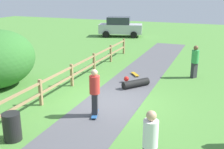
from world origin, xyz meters
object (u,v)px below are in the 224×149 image
(bystander_green, at_px, (195,60))
(skateboard_loose, at_px, (135,74))
(skater_riding, at_px, (95,90))
(bystander_white, at_px, (150,141))
(skater_fallen, at_px, (135,83))
(trash_bin, at_px, (12,127))
(parked_car_silver, at_px, (120,27))

(bystander_green, bearing_deg, skateboard_loose, -165.14)
(skater_riding, distance_m, bystander_green, 6.92)
(skateboard_loose, distance_m, bystander_white, 8.71)
(skater_fallen, xyz_separation_m, bystander_white, (2.32, -6.40, 0.80))
(skateboard_loose, bearing_deg, trash_bin, -101.20)
(trash_bin, distance_m, bystander_green, 9.93)
(skateboard_loose, height_order, bystander_green, bystander_green)
(trash_bin, distance_m, skater_riding, 3.08)
(skater_riding, bearing_deg, skateboard_loose, 91.13)
(skater_fallen, height_order, bystander_white, bystander_white)
(bystander_white, xyz_separation_m, bystander_green, (0.17, 8.98, -0.04))
(parked_car_silver, bearing_deg, skateboard_loose, -66.62)
(skater_riding, bearing_deg, trash_bin, -123.89)
(bystander_white, bearing_deg, parked_car_silver, 111.75)
(parked_car_silver, bearing_deg, trash_bin, -79.66)
(trash_bin, xyz_separation_m, skater_fallen, (2.11, 6.21, -0.25))
(bystander_white, distance_m, bystander_green, 8.98)
(skater_fallen, relative_size, skateboard_loose, 1.80)
(bystander_white, bearing_deg, skateboard_loose, 109.26)
(skater_riding, bearing_deg, parked_car_silver, 106.93)
(skater_riding, height_order, skateboard_loose, skater_riding)
(skater_riding, height_order, bystander_white, skater_riding)
(skater_fallen, bearing_deg, parked_car_silver, 112.56)
(skateboard_loose, bearing_deg, bystander_green, 14.86)
(trash_bin, height_order, bystander_green, bystander_green)
(skateboard_loose, distance_m, parked_car_silver, 13.28)
(bystander_green, bearing_deg, trash_bin, -117.67)
(trash_bin, bearing_deg, skater_riding, 56.11)
(bystander_green, relative_size, parked_car_silver, 0.39)
(skater_fallen, bearing_deg, bystander_white, -70.05)
(skater_riding, bearing_deg, bystander_green, 65.04)
(skater_fallen, distance_m, parked_car_silver, 15.11)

